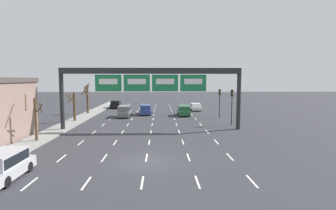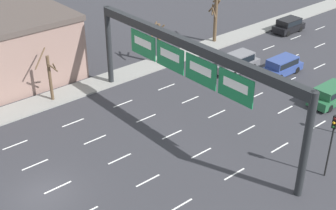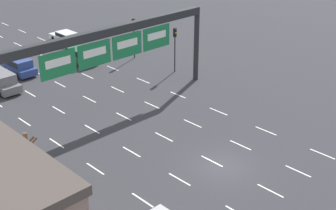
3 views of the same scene
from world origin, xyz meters
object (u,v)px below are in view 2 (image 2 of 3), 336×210
at_px(suv_black, 289,25).
at_px(suv_green, 331,94).
at_px(suv_blue, 282,65).
at_px(traffic_light_near_gantry, 333,134).
at_px(tree_bare_third, 158,41).
at_px(tree_bare_second, 50,75).
at_px(tree_bare_closest, 215,17).
at_px(suv_grey, 237,62).
at_px(sign_gantry, 188,58).

bearing_deg(suv_black, suv_green, -41.62).
height_order(suv_green, suv_blue, suv_blue).
relative_size(suv_black, traffic_light_near_gantry, 0.87).
bearing_deg(tree_bare_third, tree_bare_second, -88.46).
distance_m(suv_green, tree_bare_closest, 17.26).
relative_size(tree_bare_closest, tree_bare_second, 1.16).
bearing_deg(suv_grey, suv_blue, 40.29).
bearing_deg(tree_bare_second, tree_bare_third, 91.54).
bearing_deg(suv_grey, suv_black, 105.36).
bearing_deg(suv_black, tree_bare_closest, -110.75).
relative_size(traffic_light_near_gantry, tree_bare_closest, 0.90).
bearing_deg(tree_bare_closest, suv_green, -9.23).
bearing_deg(suv_blue, tree_bare_second, -115.86).
bearing_deg(suv_blue, tree_bare_third, -142.80).
xyz_separation_m(suv_black, tree_bare_closest, (-3.48, -9.19, 2.06)).
height_order(sign_gantry, tree_bare_third, sign_gantry).
relative_size(suv_green, tree_bare_third, 1.07).
relative_size(suv_black, tree_bare_second, 0.90).
bearing_deg(tree_bare_third, suv_green, 19.85).
bearing_deg(sign_gantry, suv_blue, 95.80).
relative_size(suv_black, suv_grey, 0.85).
bearing_deg(traffic_light_near_gantry, tree_bare_third, 171.36).
height_order(suv_grey, tree_bare_closest, tree_bare_closest).
bearing_deg(traffic_light_near_gantry, sign_gantry, -164.12).
distance_m(sign_gantry, tree_bare_second, 13.07).
bearing_deg(tree_bare_second, suv_black, 84.86).
xyz_separation_m(sign_gantry, tree_bare_closest, (-11.85, 15.11, -3.06)).
xyz_separation_m(suv_black, tree_bare_second, (-2.72, -30.24, 1.56)).
xyz_separation_m(traffic_light_near_gantry, tree_bare_closest, (-22.56, 12.07, -0.38)).
bearing_deg(suv_grey, traffic_light_near_gantry, -27.71).
relative_size(tree_bare_closest, tree_bare_third, 1.28).
distance_m(sign_gantry, tree_bare_third, 13.58).
xyz_separation_m(suv_grey, traffic_light_near_gantry, (15.47, -8.12, 2.36)).
height_order(suv_green, tree_bare_closest, tree_bare_closest).
relative_size(suv_black, suv_green, 0.93).
bearing_deg(tree_bare_second, suv_blue, 64.14).
distance_m(traffic_light_near_gantry, tree_bare_third, 22.40).
relative_size(suv_green, suv_blue, 0.99).
bearing_deg(traffic_light_near_gantry, suv_blue, 137.93).
xyz_separation_m(suv_blue, tree_bare_third, (-10.00, -7.59, 1.52)).
height_order(suv_black, tree_bare_second, tree_bare_second).
distance_m(tree_bare_closest, tree_bare_second, 21.07).
relative_size(sign_gantry, suv_blue, 4.90).
height_order(suv_grey, suv_green, suv_grey).
relative_size(suv_black, suv_blue, 0.92).
bearing_deg(tree_bare_third, traffic_light_near_gantry, -8.64).
bearing_deg(tree_bare_closest, suv_blue, -6.10).
distance_m(suv_blue, tree_bare_second, 22.21).
height_order(tree_bare_second, tree_bare_third, tree_bare_second).
bearing_deg(tree_bare_closest, tree_bare_second, -87.93).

